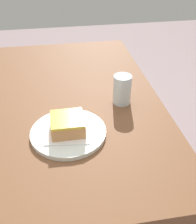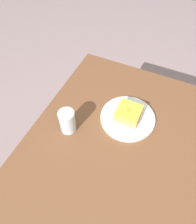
% 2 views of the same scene
% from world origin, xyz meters
% --- Properties ---
extents(ground_plane, '(6.00, 6.00, 0.00)m').
position_xyz_m(ground_plane, '(0.00, 0.00, 0.00)').
color(ground_plane, gray).
extents(table, '(1.08, 0.82, 0.70)m').
position_xyz_m(table, '(0.00, 0.00, 0.62)').
color(table, brown).
rests_on(table, ground_plane).
extents(plate_glazed_square, '(0.23, 0.23, 0.01)m').
position_xyz_m(plate_glazed_square, '(0.21, 0.06, 0.71)').
color(plate_glazed_square, white).
rests_on(plate_glazed_square, table).
extents(napkin_glazed_square, '(0.15, 0.15, 0.00)m').
position_xyz_m(napkin_glazed_square, '(0.21, 0.06, 0.72)').
color(napkin_glazed_square, white).
rests_on(napkin_glazed_square, plate_glazed_square).
extents(donut_glazed_square, '(0.10, 0.10, 0.05)m').
position_xyz_m(donut_glazed_square, '(0.21, 0.06, 0.74)').
color(donut_glazed_square, tan).
rests_on(donut_glazed_square, napkin_glazed_square).
extents(water_glass, '(0.06, 0.06, 0.11)m').
position_xyz_m(water_glass, '(0.07, 0.27, 0.76)').
color(water_glass, silver).
rests_on(water_glass, table).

